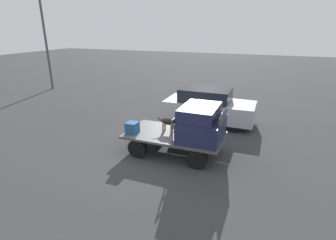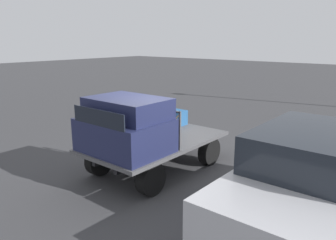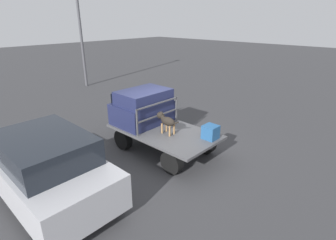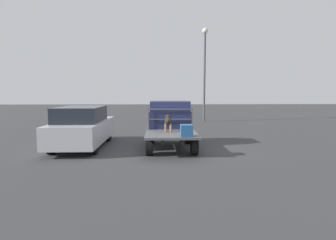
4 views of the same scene
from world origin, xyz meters
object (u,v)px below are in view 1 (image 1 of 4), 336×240
(cargo_crate, at_px, (132,128))
(dog, at_px, (170,121))
(flatbed_truck, at_px, (174,139))
(parked_sedan, at_px, (208,106))

(cargo_crate, bearing_deg, dog, 25.82)
(flatbed_truck, height_order, parked_sedan, parked_sedan)
(dog, height_order, cargo_crate, dog)
(dog, bearing_deg, parked_sedan, 64.74)
(cargo_crate, bearing_deg, flatbed_truck, 18.43)
(flatbed_truck, distance_m, cargo_crate, 1.59)
(dog, bearing_deg, cargo_crate, -169.65)
(dog, relative_size, cargo_crate, 2.21)
(flatbed_truck, height_order, cargo_crate, cargo_crate)
(flatbed_truck, bearing_deg, cargo_crate, -161.57)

